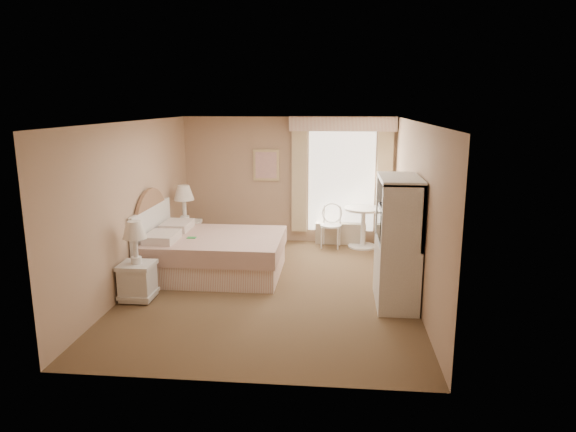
# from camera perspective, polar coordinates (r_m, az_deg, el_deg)

# --- Properties ---
(room) EXTENTS (4.21, 5.51, 2.51)m
(room) POSITION_cam_1_polar(r_m,az_deg,el_deg) (7.59, -1.86, 0.96)
(room) COLOR brown
(room) RESTS_ON ground
(window) EXTENTS (2.05, 0.22, 2.51)m
(window) POSITION_cam_1_polar(r_m,az_deg,el_deg) (10.13, 5.98, 4.33)
(window) COLOR white
(window) RESTS_ON room
(framed_art) EXTENTS (0.52, 0.04, 0.62)m
(framed_art) POSITION_cam_1_polar(r_m,az_deg,el_deg) (10.26, -2.44, 5.67)
(framed_art) COLOR #D4B982
(framed_art) RESTS_ON room
(bed) EXTENTS (2.18, 1.72, 1.52)m
(bed) POSITION_cam_1_polar(r_m,az_deg,el_deg) (8.52, -8.84, -4.03)
(bed) COLOR tan
(bed) RESTS_ON room
(nightstand_near) EXTENTS (0.47, 0.47, 1.14)m
(nightstand_near) POSITION_cam_1_polar(r_m,az_deg,el_deg) (7.62, -16.42, -5.90)
(nightstand_near) COLOR white
(nightstand_near) RESTS_ON room
(nightstand_far) EXTENTS (0.52, 0.52, 1.27)m
(nightstand_far) POSITION_cam_1_polar(r_m,az_deg,el_deg) (9.75, -11.35, -1.33)
(nightstand_far) COLOR white
(nightstand_far) RESTS_ON room
(round_table) EXTENTS (0.74, 0.74, 0.79)m
(round_table) POSITION_cam_1_polar(r_m,az_deg,el_deg) (10.04, 8.35, -0.54)
(round_table) COLOR white
(round_table) RESTS_ON room
(cafe_chair) EXTENTS (0.46, 0.46, 0.85)m
(cafe_chair) POSITION_cam_1_polar(r_m,az_deg,el_deg) (10.04, 4.84, -0.64)
(cafe_chair) COLOR white
(cafe_chair) RESTS_ON room
(armoire) EXTENTS (0.54, 1.08, 1.80)m
(armoire) POSITION_cam_1_polar(r_m,az_deg,el_deg) (7.28, 12.06, -3.93)
(armoire) COLOR white
(armoire) RESTS_ON room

